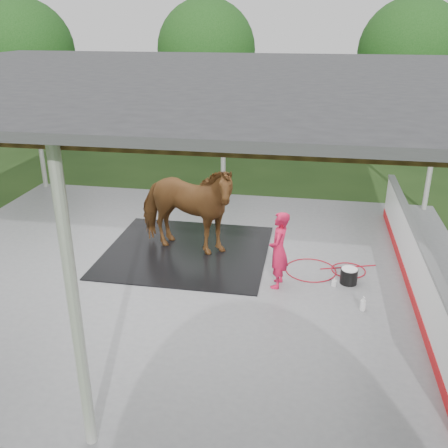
% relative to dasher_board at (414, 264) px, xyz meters
% --- Properties ---
extents(ground, '(100.00, 100.00, 0.00)m').
position_rel_dasher_board_xyz_m(ground, '(-4.60, 0.00, -0.59)').
color(ground, '#1E3814').
extents(concrete_slab, '(12.00, 10.00, 0.05)m').
position_rel_dasher_board_xyz_m(concrete_slab, '(-4.60, 0.00, -0.57)').
color(concrete_slab, slate).
rests_on(concrete_slab, ground).
extents(pavilion_structure, '(12.60, 10.60, 4.05)m').
position_rel_dasher_board_xyz_m(pavilion_structure, '(-4.60, -0.00, 3.37)').
color(pavilion_structure, beige).
rests_on(pavilion_structure, ground).
extents(dasher_board, '(0.16, 8.00, 1.15)m').
position_rel_dasher_board_xyz_m(dasher_board, '(0.00, 0.00, 0.00)').
color(dasher_board, red).
rests_on(dasher_board, concrete_slab).
extents(tree_belt, '(28.00, 28.00, 5.80)m').
position_rel_dasher_board_xyz_m(tree_belt, '(-4.30, 0.90, 3.20)').
color(tree_belt, '#382314').
rests_on(tree_belt, ground).
extents(rubber_mat, '(3.63, 3.41, 0.03)m').
position_rel_dasher_board_xyz_m(rubber_mat, '(-4.76, 0.87, -0.53)').
color(rubber_mat, black).
rests_on(rubber_mat, concrete_slab).
extents(horse, '(2.65, 1.62, 2.08)m').
position_rel_dasher_board_xyz_m(horse, '(-4.76, 0.87, 0.52)').
color(horse, brown).
rests_on(horse, rubber_mat).
extents(handler, '(0.43, 0.61, 1.56)m').
position_rel_dasher_board_xyz_m(handler, '(-2.60, -0.32, 0.24)').
color(handler, red).
rests_on(handler, concrete_slab).
extents(wash_bucket, '(0.35, 0.35, 0.32)m').
position_rel_dasher_board_xyz_m(wash_bucket, '(-1.20, 0.02, -0.38)').
color(wash_bucket, black).
rests_on(wash_bucket, concrete_slab).
extents(soap_bottle_a, '(0.14, 0.15, 0.29)m').
position_rel_dasher_board_xyz_m(soap_bottle_a, '(-1.00, -0.98, -0.40)').
color(soap_bottle_a, silver).
rests_on(soap_bottle_a, concrete_slab).
extents(soap_bottle_b, '(0.10, 0.10, 0.19)m').
position_rel_dasher_board_xyz_m(soap_bottle_b, '(-1.49, -0.16, -0.45)').
color(soap_bottle_b, '#338CD8').
rests_on(soap_bottle_b, concrete_slab).
extents(hose_coil, '(1.92, 1.08, 0.02)m').
position_rel_dasher_board_xyz_m(hose_coil, '(-1.70, 0.47, -0.53)').
color(hose_coil, maroon).
rests_on(hose_coil, concrete_slab).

